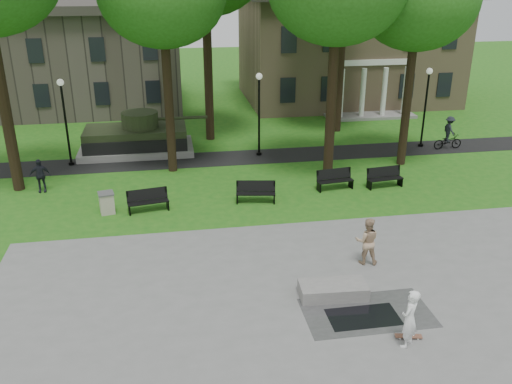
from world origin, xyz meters
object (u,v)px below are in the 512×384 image
Objects in this scene: cyclist at (448,136)px; friend_watching at (367,241)px; trash_bin at (107,203)px; skateboarder at (410,319)px; park_bench_0 at (148,200)px; concrete_block at (333,290)px.

friend_watching is at bearing 140.07° from cyclist.
cyclist is at bearing 17.68° from trash_bin.
skateboarder is 4.72m from friend_watching.
park_bench_0 is (-7.41, 10.77, -0.40)m from skateboarder.
cyclist is at bearing -164.71° from skateboarder.
trash_bin is (-1.79, 0.07, -0.04)m from park_bench_0.
friend_watching is 0.90× the size of cyclist.
park_bench_0 is (-7.89, 6.07, -0.39)m from friend_watching.
concrete_block is at bearing 139.28° from cyclist.
trash_bin is at bearing 134.36° from concrete_block.
skateboarder reaches higher than concrete_block.
concrete_block is 18.27m from cyclist.
cyclist is (10.13, 17.00, -0.10)m from skateboarder.
friend_watching reaches higher than park_bench_0.
park_bench_0 reaches higher than trash_bin.
skateboarder is 0.91× the size of cyclist.
friend_watching is (0.49, 4.70, -0.01)m from skateboarder.
cyclist is (11.46, 14.21, 0.57)m from concrete_block.
skateboarder is at bearing 147.37° from cyclist.
cyclist reaches higher than trash_bin.
trash_bin is at bearing 167.91° from park_bench_0.
cyclist is 1.07× the size of park_bench_0.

